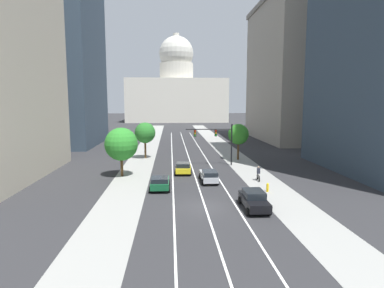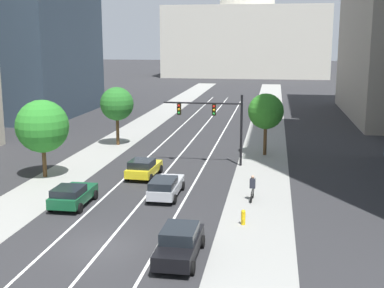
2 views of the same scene
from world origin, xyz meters
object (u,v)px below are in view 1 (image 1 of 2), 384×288
(car_black, at_px, (254,200))
(street_tree_mid_left, at_px, (145,133))
(capitol_building, at_px, (177,92))
(cyclist, at_px, (258,174))
(car_green, at_px, (160,182))
(street_tree_near_right, at_px, (238,134))
(street_tree_near_left, at_px, (121,144))
(car_silver, at_px, (209,175))
(car_yellow, at_px, (183,168))
(traffic_signal_mast, at_px, (217,137))
(fire_hydrant, at_px, (268,187))

(car_black, xyz_separation_m, street_tree_mid_left, (-11.24, 26.25, 3.35))
(capitol_building, xyz_separation_m, cyclist, (7.22, -117.77, -13.10))
(car_green, height_order, street_tree_near_right, street_tree_near_right)
(street_tree_near_left, bearing_deg, car_silver, -19.57)
(cyclist, xyz_separation_m, street_tree_near_left, (-16.25, 3.45, 3.15))
(street_tree_near_left, bearing_deg, car_green, -52.99)
(cyclist, distance_m, street_tree_near_left, 16.91)
(car_black, height_order, car_silver, car_black)
(car_yellow, relative_size, street_tree_near_right, 0.74)
(car_silver, relative_size, street_tree_mid_left, 0.80)
(cyclist, relative_size, street_tree_near_left, 0.28)
(car_yellow, xyz_separation_m, car_silver, (2.77, -4.77, 0.01))
(car_yellow, distance_m, street_tree_mid_left, 13.55)
(car_silver, bearing_deg, car_yellow, 29.72)
(capitol_building, distance_m, cyclist, 118.72)
(street_tree_mid_left, bearing_deg, capitol_building, 85.99)
(traffic_signal_mast, height_order, fire_hydrant, traffic_signal_mast)
(car_black, relative_size, street_tree_near_right, 0.82)
(street_tree_near_right, bearing_deg, traffic_signal_mast, -131.71)
(car_yellow, distance_m, street_tree_near_right, 13.61)
(fire_hydrant, height_order, street_tree_near_right, street_tree_near_right)
(capitol_building, relative_size, street_tree_near_left, 7.54)
(capitol_building, height_order, car_green, capitol_building)
(car_black, xyz_separation_m, traffic_signal_mast, (-0.47, 19.43, 3.33))
(car_yellow, xyz_separation_m, car_green, (-2.75, -7.57, -0.01))
(street_tree_near_right, height_order, street_tree_mid_left, street_tree_mid_left)
(fire_hydrant, relative_size, street_tree_mid_left, 0.15)
(street_tree_near_right, bearing_deg, car_silver, -113.95)
(car_yellow, height_order, street_tree_near_right, street_tree_near_right)
(street_tree_near_left, bearing_deg, car_black, -45.45)
(car_silver, height_order, street_tree_mid_left, street_tree_mid_left)
(street_tree_mid_left, bearing_deg, street_tree_near_left, -98.51)
(car_green, distance_m, street_tree_near_right, 21.09)
(street_tree_near_left, xyz_separation_m, street_tree_mid_left, (1.93, 12.87, 0.17))
(car_black, distance_m, car_yellow, 15.46)
(traffic_signal_mast, bearing_deg, street_tree_mid_left, 147.65)
(cyclist, distance_m, street_tree_near_right, 14.45)
(street_tree_near_right, bearing_deg, car_green, -124.75)
(traffic_signal_mast, distance_m, street_tree_near_right, 6.12)
(street_tree_near_left, bearing_deg, traffic_signal_mast, 25.49)
(cyclist, height_order, street_tree_mid_left, street_tree_mid_left)
(car_black, bearing_deg, capitol_building, 2.06)
(street_tree_near_left, bearing_deg, cyclist, -12.00)
(car_silver, relative_size, car_green, 1.13)
(car_black, bearing_deg, street_tree_near_left, 44.75)
(car_yellow, distance_m, traffic_signal_mast, 7.86)
(capitol_building, bearing_deg, cyclist, -86.49)
(car_silver, height_order, street_tree_near_right, street_tree_near_right)
(traffic_signal_mast, distance_m, cyclist, 10.67)
(capitol_building, height_order, car_yellow, capitol_building)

